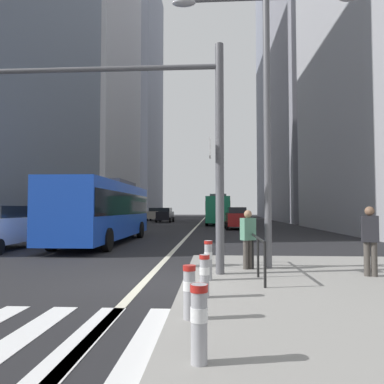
{
  "coord_description": "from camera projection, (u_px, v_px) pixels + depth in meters",
  "views": [
    {
      "loc": [
        1.71,
        -8.94,
        1.82
      ],
      "look_at": [
        -0.4,
        26.58,
        3.47
      ],
      "focal_mm": 33.59,
      "sensor_mm": 36.0,
      "label": 1
    }
  ],
  "objects": [
    {
      "name": "city_bus_red_receding",
      "position": [
        218.0,
        208.0,
        41.69
      ],
      "size": [
        2.92,
        11.3,
        3.4
      ],
      "color": "#198456",
      "rests_on": "ground"
    },
    {
      "name": "car_receding_far",
      "position": [
        229.0,
        214.0,
        51.91
      ],
      "size": [
        2.09,
        4.06,
        1.94
      ],
      "color": "gold",
      "rests_on": "ground"
    },
    {
      "name": "pedestrian_railing",
      "position": [
        255.0,
        246.0,
        9.35
      ],
      "size": [
        0.06,
        3.58,
        0.98
      ],
      "color": "black",
      "rests_on": "median_island"
    },
    {
      "name": "traffic_signal_gantry",
      "position": [
        130.0,
        120.0,
        9.48
      ],
      "size": [
        6.96,
        0.65,
        6.0
      ],
      "color": "#515156",
      "rests_on": "median_island"
    },
    {
      "name": "office_tower_left_far",
      "position": [
        129.0,
        98.0,
        75.32
      ],
      "size": [
        11.91,
        19.34,
        50.0
      ],
      "primitive_type": "cube",
      "color": "slate",
      "rests_on": "ground"
    },
    {
      "name": "bollard_front",
      "position": [
        199.0,
        319.0,
        3.88
      ],
      "size": [
        0.2,
        0.2,
        0.85
      ],
      "color": "#99999E",
      "rests_on": "median_island"
    },
    {
      "name": "pedestrian_far",
      "position": [
        248.0,
        236.0,
        9.97
      ],
      "size": [
        0.45,
        0.39,
        1.63
      ],
      "color": "#423D38",
      "rests_on": "median_island"
    },
    {
      "name": "bollard_back",
      "position": [
        208.0,
        258.0,
        8.4
      ],
      "size": [
        0.2,
        0.2,
        0.92
      ],
      "color": "#99999E",
      "rests_on": "median_island"
    },
    {
      "name": "lane_centre_line",
      "position": [
        198.0,
        225.0,
        38.84
      ],
      "size": [
        0.2,
        80.0,
        0.01
      ],
      "primitive_type": "cube",
      "color": "beige",
      "rests_on": "ground"
    },
    {
      "name": "car_oncoming_far",
      "position": [
        155.0,
        214.0,
        54.34
      ],
      "size": [
        2.1,
        4.06,
        1.94
      ],
      "color": "#B2A899",
      "rests_on": "ground"
    },
    {
      "name": "crosswalk_stripes",
      "position": [
        19.0,
        339.0,
        5.0
      ],
      "size": [
        7.65,
        3.2,
        0.01
      ],
      "color": "silver",
      "rests_on": "ground"
    },
    {
      "name": "office_tower_right_far",
      "position": [
        288.0,
        92.0,
        73.43
      ],
      "size": [
        10.14,
        21.77,
        51.47
      ],
      "primitive_type": "cube",
      "color": "slate",
      "rests_on": "ground"
    },
    {
      "name": "city_bus_blue_oncoming",
      "position": [
        105.0,
        208.0,
        18.91
      ],
      "size": [
        2.76,
        11.17,
        3.4
      ],
      "color": "blue",
      "rests_on": "ground"
    },
    {
      "name": "ground_plane",
      "position": [
        192.0,
        231.0,
        28.87
      ],
      "size": [
        160.0,
        160.0,
        0.0
      ],
      "primitive_type": "plane",
      "color": "black"
    },
    {
      "name": "office_tower_left_mid",
      "position": [
        88.0,
        68.0,
        51.09
      ],
      "size": [
        11.13,
        19.38,
        43.68
      ],
      "primitive_type": "cube",
      "color": "#9E9EA3",
      "rests_on": "ground"
    },
    {
      "name": "car_receding_near",
      "position": [
        237.0,
        218.0,
        31.75
      ],
      "size": [
        2.09,
        4.23,
        1.94
      ],
      "color": "maroon",
      "rests_on": "ground"
    },
    {
      "name": "office_tower_right_mid",
      "position": [
        322.0,
        55.0,
        50.22
      ],
      "size": [
        11.99,
        16.24,
        46.78
      ],
      "primitive_type": "cube",
      "color": "gray",
      "rests_on": "ground"
    },
    {
      "name": "street_lamp_post",
      "position": [
        267.0,
        88.0,
        10.34
      ],
      "size": [
        5.5,
        0.32,
        8.0
      ],
      "color": "#56565B",
      "rests_on": "median_island"
    },
    {
      "name": "bollard_left",
      "position": [
        189.0,
        289.0,
        5.44
      ],
      "size": [
        0.2,
        0.2,
        0.81
      ],
      "color": "#99999E",
      "rests_on": "median_island"
    },
    {
      "name": "bollard_right",
      "position": [
        204.0,
        273.0,
        6.77
      ],
      "size": [
        0.2,
        0.2,
        0.8
      ],
      "color": "#99999E",
      "rests_on": "median_island"
    },
    {
      "name": "car_oncoming_mid",
      "position": [
        165.0,
        215.0,
        48.37
      ],
      "size": [
        2.18,
        4.16,
        1.94
      ],
      "color": "black",
      "rests_on": "ground"
    },
    {
      "name": "pedestrian_walking",
      "position": [
        370.0,
        237.0,
        8.9
      ],
      "size": [
        0.43,
        0.33,
        1.72
      ],
      "color": "#423D38",
      "rests_on": "median_island"
    }
  ]
}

